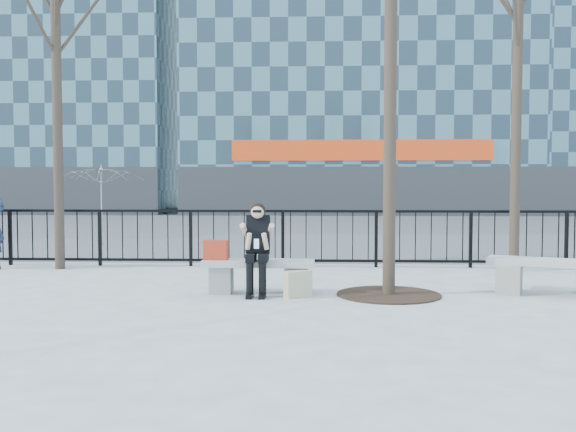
{
  "coord_description": "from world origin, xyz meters",
  "views": [
    {
      "loc": [
        0.86,
        -9.36,
        1.63
      ],
      "look_at": [
        0.4,
        0.8,
        1.1
      ],
      "focal_mm": 40.0,
      "sensor_mm": 36.0,
      "label": 1
    }
  ],
  "objects": [
    {
      "name": "vendor_umbrella",
      "position": [
        -4.73,
        6.94,
        1.05
      ],
      "size": [
        2.82,
        2.86,
        2.11
      ],
      "primitive_type": "imported",
      "rotation": [
        0.0,
        0.0,
        -0.26
      ],
      "color": "gold",
      "rests_on": "ground"
    },
    {
      "name": "street_surface",
      "position": [
        0.0,
        15.0,
        0.0
      ],
      "size": [
        60.0,
        23.0,
        0.01
      ],
      "primitive_type": "cube",
      "color": "#474747",
      "rests_on": "ground"
    },
    {
      "name": "ground",
      "position": [
        0.0,
        0.0,
        0.0
      ],
      "size": [
        120.0,
        120.0,
        0.0
      ],
      "primitive_type": "plane",
      "color": "gray",
      "rests_on": "ground"
    },
    {
      "name": "bench_main",
      "position": [
        0.0,
        0.0,
        0.3
      ],
      "size": [
        1.65,
        0.46,
        0.49
      ],
      "color": "slate",
      "rests_on": "ground"
    },
    {
      "name": "bench_second",
      "position": [
        4.26,
        0.13,
        0.31
      ],
      "size": [
        1.72,
        0.48,
        0.51
      ],
      "rotation": [
        0.0,
        0.0,
        -0.4
      ],
      "color": "slate",
      "rests_on": "ground"
    },
    {
      "name": "handbag",
      "position": [
        -0.63,
        0.02,
        0.64
      ],
      "size": [
        0.37,
        0.19,
        0.29
      ],
      "primitive_type": "cube",
      "rotation": [
        0.0,
        0.0,
        -0.08
      ],
      "color": "#A82A14",
      "rests_on": "bench_main"
    },
    {
      "name": "tree_grate",
      "position": [
        1.9,
        -0.1,
        0.01
      ],
      "size": [
        1.5,
        1.5,
        0.02
      ],
      "primitive_type": "cylinder",
      "color": "black",
      "rests_on": "ground"
    },
    {
      "name": "building_left",
      "position": [
        -15.0,
        27.0,
        11.3
      ],
      "size": [
        16.2,
        10.2,
        22.6
      ],
      "color": "#486B74",
      "rests_on": "ground"
    },
    {
      "name": "railing",
      "position": [
        0.0,
        3.0,
        0.55
      ],
      "size": [
        14.0,
        0.06,
        1.1
      ],
      "color": "black",
      "rests_on": "ground"
    },
    {
      "name": "shopping_bag",
      "position": [
        0.59,
        -0.32,
        0.19
      ],
      "size": [
        0.42,
        0.34,
        0.38
      ],
      "primitive_type": "cube",
      "rotation": [
        0.0,
        0.0,
        0.56
      ],
      "color": "beige",
      "rests_on": "ground"
    },
    {
      "name": "tree_left",
      "position": [
        -4.0,
        2.5,
        4.86
      ],
      "size": [
        2.8,
        2.8,
        6.5
      ],
      "color": "black",
      "rests_on": "ground"
    },
    {
      "name": "seated_woman",
      "position": [
        0.0,
        -0.16,
        0.67
      ],
      "size": [
        0.5,
        0.64,
        1.34
      ],
      "color": "black",
      "rests_on": "ground"
    }
  ]
}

